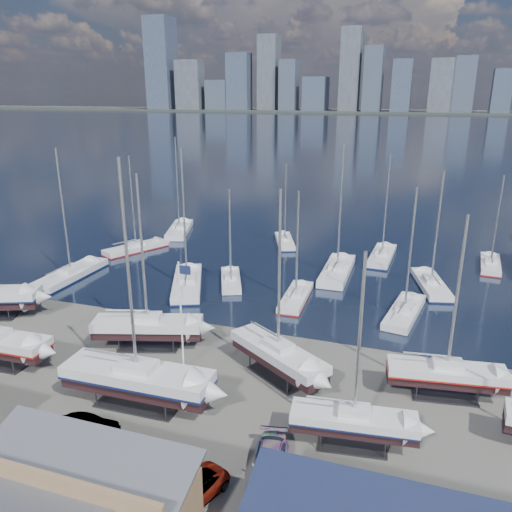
% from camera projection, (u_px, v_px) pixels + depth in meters
% --- Properties ---
extents(ground, '(1400.00, 1400.00, 0.00)m').
position_uv_depth(ground, '(197.00, 381.00, 40.64)').
color(ground, '#605E59').
rests_on(ground, ground).
extents(water, '(1400.00, 600.00, 0.40)m').
position_uv_depth(water, '(401.00, 129.00, 320.05)').
color(water, '#182238').
rests_on(water, ground).
extents(far_shore, '(1400.00, 80.00, 2.20)m').
position_uv_depth(far_shore, '(414.00, 112.00, 553.97)').
color(far_shore, '#2D332D').
rests_on(far_shore, ground).
extents(skyline, '(639.14, 43.80, 107.69)m').
position_uv_depth(skyline, '(409.00, 76.00, 538.83)').
color(skyline, '#475166').
rests_on(skyline, far_shore).
extents(shed_grey, '(12.60, 8.40, 4.17)m').
position_uv_depth(shed_grey, '(63.00, 507.00, 25.55)').
color(shed_grey, '#8C6B4C').
rests_on(shed_grey, ground).
extents(sailboat_cradle_2, '(10.20, 5.52, 16.03)m').
position_uv_depth(sailboat_cradle_2, '(148.00, 326.00, 45.41)').
color(sailboat_cradle_2, '#2D2D33').
rests_on(sailboat_cradle_2, ground).
extents(sailboat_cradle_3, '(11.60, 3.49, 18.44)m').
position_uv_depth(sailboat_cradle_3, '(137.00, 378.00, 36.95)').
color(sailboat_cradle_3, '#2D2D33').
rests_on(sailboat_cradle_3, ground).
extents(sailboat_cradle_4, '(9.47, 7.54, 15.68)m').
position_uv_depth(sailboat_cradle_4, '(278.00, 354.00, 40.59)').
color(sailboat_cradle_4, '#2D2D33').
rests_on(sailboat_cradle_4, ground).
extents(sailboat_cradle_5, '(8.51, 3.32, 13.59)m').
position_uv_depth(sailboat_cradle_5, '(354.00, 421.00, 32.56)').
color(sailboat_cradle_5, '#2D2D33').
rests_on(sailboat_cradle_5, ground).
extents(sailboat_cradle_6, '(9.11, 3.69, 14.42)m').
position_uv_depth(sailboat_cradle_6, '(446.00, 374.00, 37.93)').
color(sailboat_cradle_6, '#2D2D33').
rests_on(sailboat_cradle_6, ground).
extents(sailboat_moored_0, '(3.33, 11.40, 16.98)m').
position_uv_depth(sailboat_moored_0, '(71.00, 276.00, 62.95)').
color(sailboat_moored_0, black).
rests_on(sailboat_moored_0, water).
extents(sailboat_moored_1, '(6.97, 9.95, 14.64)m').
position_uv_depth(sailboat_moored_1, '(136.00, 249.00, 73.76)').
color(sailboat_moored_1, black).
rests_on(sailboat_moored_1, water).
extents(sailboat_moored_2, '(6.16, 11.30, 16.44)m').
position_uv_depth(sailboat_moored_2, '(180.00, 231.00, 83.28)').
color(sailboat_moored_2, black).
rests_on(sailboat_moored_2, water).
extents(sailboat_moored_3, '(7.54, 11.88, 17.26)m').
position_uv_depth(sailboat_moored_3, '(187.00, 285.00, 59.90)').
color(sailboat_moored_3, black).
rests_on(sailboat_moored_3, water).
extents(sailboat_moored_4, '(5.24, 8.36, 12.24)m').
position_uv_depth(sailboat_moored_4, '(231.00, 281.00, 61.24)').
color(sailboat_moored_4, black).
rests_on(sailboat_moored_4, water).
extents(sailboat_moored_5, '(5.39, 8.97, 12.97)m').
position_uv_depth(sailboat_moored_5, '(285.00, 242.00, 77.13)').
color(sailboat_moored_5, black).
rests_on(sailboat_moored_5, water).
extents(sailboat_moored_6, '(2.77, 8.86, 13.12)m').
position_uv_depth(sailboat_moored_6, '(296.00, 298.00, 56.12)').
color(sailboat_moored_6, black).
rests_on(sailboat_moored_6, water).
extents(sailboat_moored_7, '(3.34, 11.51, 17.33)m').
position_uv_depth(sailboat_moored_7, '(337.00, 272.00, 64.11)').
color(sailboat_moored_7, black).
rests_on(sailboat_moored_7, water).
extents(sailboat_moored_8, '(3.41, 10.33, 15.22)m').
position_uv_depth(sailboat_moored_8, '(382.00, 257.00, 70.08)').
color(sailboat_moored_8, black).
rests_on(sailboat_moored_8, water).
extents(sailboat_moored_9, '(4.18, 9.77, 14.28)m').
position_uv_depth(sailboat_moored_9, '(404.00, 313.00, 52.28)').
color(sailboat_moored_9, black).
rests_on(sailboat_moored_9, water).
extents(sailboat_moored_10, '(5.05, 10.19, 14.68)m').
position_uv_depth(sailboat_moored_10, '(431.00, 286.00, 59.79)').
color(sailboat_moored_10, black).
rests_on(sailboat_moored_10, water).
extents(sailboat_moored_11, '(3.09, 8.84, 12.97)m').
position_uv_depth(sailboat_moored_11, '(490.00, 265.00, 66.90)').
color(sailboat_moored_11, black).
rests_on(sailboat_moored_11, water).
extents(car_b, '(4.58, 2.44, 1.44)m').
position_uv_depth(car_b, '(86.00, 428.00, 33.83)').
color(car_b, gray).
rests_on(car_b, ground).
extents(car_c, '(3.48, 5.01, 1.27)m').
position_uv_depth(car_c, '(193.00, 491.00, 28.57)').
color(car_c, gray).
rests_on(car_c, ground).
extents(car_d, '(3.11, 5.62, 1.54)m').
position_uv_depth(car_d, '(270.00, 463.00, 30.49)').
color(car_d, gray).
rests_on(car_d, ground).
extents(flagpole, '(0.98, 0.12, 11.02)m').
position_uv_depth(flagpole, '(182.00, 323.00, 36.54)').
color(flagpole, white).
rests_on(flagpole, ground).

